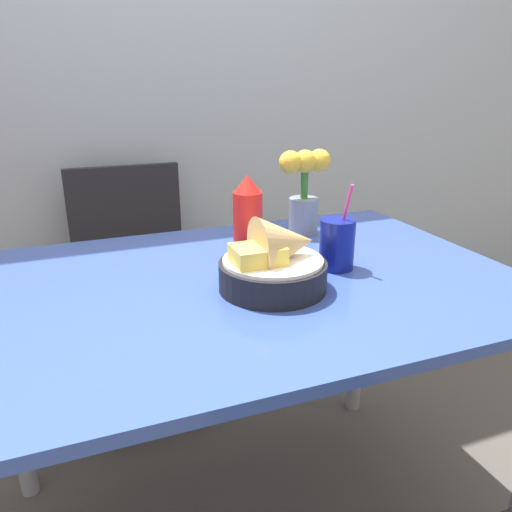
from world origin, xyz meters
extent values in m
cube|color=#9EA8B7|center=(0.00, 0.99, 1.30)|extent=(7.00, 0.06, 2.60)
cube|color=#334C9E|center=(0.00, 0.00, 0.72)|extent=(1.22, 0.83, 0.02)
cylinder|color=gray|center=(-0.55, 0.36, 0.36)|extent=(0.05, 0.05, 0.71)
cylinder|color=gray|center=(0.55, 0.36, 0.36)|extent=(0.05, 0.05, 0.71)
cylinder|color=black|center=(-0.33, 0.49, 0.22)|extent=(0.03, 0.03, 0.43)
cylinder|color=black|center=(0.03, 0.49, 0.22)|extent=(0.03, 0.03, 0.43)
cylinder|color=black|center=(-0.33, 0.85, 0.22)|extent=(0.03, 0.03, 0.43)
cylinder|color=black|center=(0.03, 0.85, 0.22)|extent=(0.03, 0.03, 0.43)
cube|color=black|center=(-0.15, 0.67, 0.44)|extent=(0.40, 0.40, 0.02)
cube|color=black|center=(-0.15, 0.85, 0.66)|extent=(0.40, 0.03, 0.41)
cylinder|color=black|center=(0.04, -0.07, 0.76)|extent=(0.23, 0.23, 0.06)
cylinder|color=white|center=(0.04, -0.07, 0.80)|extent=(0.21, 0.21, 0.01)
cone|color=tan|center=(0.07, -0.07, 0.83)|extent=(0.13, 0.13, 0.13)
cube|color=#E5C14C|center=(0.00, -0.08, 0.82)|extent=(0.10, 0.08, 0.04)
cylinder|color=red|center=(0.06, 0.13, 0.82)|extent=(0.07, 0.07, 0.17)
cone|color=red|center=(0.06, 0.13, 0.92)|extent=(0.06, 0.06, 0.04)
cylinder|color=navy|center=(0.22, -0.01, 0.79)|extent=(0.08, 0.08, 0.12)
cylinder|color=black|center=(0.22, -0.01, 0.78)|extent=(0.07, 0.07, 0.10)
cylinder|color=#EA3884|center=(0.24, -0.01, 0.85)|extent=(0.01, 0.07, 0.18)
cylinder|color=gray|center=(0.28, 0.27, 0.78)|extent=(0.08, 0.08, 0.10)
cylinder|color=#33722D|center=(0.28, 0.27, 0.88)|extent=(0.02, 0.02, 0.09)
sphere|color=gold|center=(0.28, 0.27, 0.94)|extent=(0.06, 0.06, 0.06)
sphere|color=gold|center=(0.23, 0.27, 0.94)|extent=(0.06, 0.06, 0.06)
sphere|color=gold|center=(0.32, 0.27, 0.94)|extent=(0.06, 0.06, 0.06)
camera|label=1|loc=(-0.35, -0.96, 1.16)|focal=35.00mm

